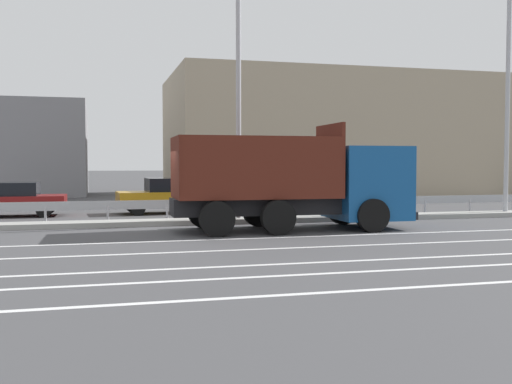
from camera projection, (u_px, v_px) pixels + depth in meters
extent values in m
plane|color=#424244|center=(178.00, 230.00, 19.07)|extent=(320.00, 320.00, 0.00)
cube|color=silver|center=(309.00, 236.00, 17.38)|extent=(55.88, 0.16, 0.01)
cube|color=silver|center=(337.00, 246.00, 15.33)|extent=(55.88, 0.16, 0.01)
cube|color=silver|center=(376.00, 260.00, 13.17)|extent=(55.88, 0.16, 0.01)
cube|color=silver|center=(405.00, 269.00, 11.96)|extent=(55.88, 0.16, 0.01)
cube|color=silver|center=(450.00, 285.00, 10.42)|extent=(55.88, 0.16, 0.01)
cube|color=gray|center=(172.00, 222.00, 20.71)|extent=(30.73, 1.10, 0.18)
cube|color=#9EA0A5|center=(167.00, 204.00, 22.02)|extent=(55.88, 0.04, 0.32)
cylinder|color=#ADADB2|center=(45.00, 215.00, 20.95)|extent=(0.09, 0.09, 0.62)
cylinder|color=#ADADB2|center=(108.00, 214.00, 21.50)|extent=(0.09, 0.09, 0.62)
cylinder|color=#ADADB2|center=(167.00, 213.00, 22.04)|extent=(0.09, 0.09, 0.62)
cylinder|color=#ADADB2|center=(224.00, 211.00, 22.58)|extent=(0.09, 0.09, 0.62)
cylinder|color=#ADADB2|center=(278.00, 210.00, 23.13)|extent=(0.09, 0.09, 0.62)
cylinder|color=#ADADB2|center=(329.00, 209.00, 23.67)|extent=(0.09, 0.09, 0.62)
cylinder|color=#ADADB2|center=(378.00, 208.00, 24.21)|extent=(0.09, 0.09, 0.62)
cylinder|color=#ADADB2|center=(425.00, 207.00, 24.76)|extent=(0.09, 0.09, 0.62)
cylinder|color=#ADADB2|center=(470.00, 206.00, 25.30)|extent=(0.09, 0.09, 0.62)
cube|color=#144C8C|center=(366.00, 183.00, 19.68)|extent=(2.30, 2.52, 2.36)
cube|color=black|center=(398.00, 170.00, 19.94)|extent=(0.06, 2.14, 0.88)
cube|color=black|center=(399.00, 213.00, 20.02)|extent=(0.14, 2.43, 0.24)
cube|color=black|center=(255.00, 206.00, 18.81)|extent=(5.29, 1.45, 0.53)
cube|color=#511E14|center=(255.00, 196.00, 18.79)|extent=(5.09, 2.46, 0.12)
cube|color=#511E14|center=(247.00, 165.00, 19.86)|extent=(5.06, 0.18, 1.77)
cube|color=#511E14|center=(265.00, 166.00, 17.64)|extent=(5.06, 0.18, 1.77)
cube|color=#511E14|center=(330.00, 159.00, 19.34)|extent=(0.14, 2.38, 2.22)
cube|color=#511E14|center=(176.00, 166.00, 18.15)|extent=(0.14, 2.38, 1.77)
cylinder|color=black|center=(342.00, 209.00, 20.83)|extent=(1.04, 0.34, 1.04)
cylinder|color=black|center=(372.00, 215.00, 18.47)|extent=(1.04, 0.34, 1.04)
cylinder|color=black|center=(258.00, 211.00, 20.10)|extent=(1.04, 0.34, 1.04)
cylinder|color=black|center=(278.00, 217.00, 17.74)|extent=(1.04, 0.34, 1.04)
cylinder|color=black|center=(204.00, 212.00, 19.65)|extent=(1.04, 0.34, 1.04)
cylinder|color=black|center=(217.00, 219.00, 17.29)|extent=(1.04, 0.34, 1.04)
cylinder|color=white|center=(352.00, 216.00, 22.43)|extent=(0.16, 0.16, 0.28)
cylinder|color=black|center=(352.00, 209.00, 22.42)|extent=(0.16, 0.16, 0.28)
cylinder|color=white|center=(352.00, 201.00, 22.41)|extent=(0.16, 0.16, 0.28)
cylinder|color=black|center=(352.00, 194.00, 22.39)|extent=(0.16, 0.16, 0.28)
cylinder|color=white|center=(352.00, 186.00, 22.38)|extent=(0.16, 0.16, 0.28)
cylinder|color=#1E4CB2|center=(352.00, 173.00, 22.35)|extent=(0.72, 0.03, 0.72)
cylinder|color=white|center=(352.00, 173.00, 22.35)|extent=(0.78, 0.02, 0.78)
cylinder|color=#ADADB2|center=(238.00, 98.00, 21.10)|extent=(0.18, 0.18, 8.88)
cylinder|color=#ADADB2|center=(508.00, 91.00, 24.08)|extent=(0.18, 0.18, 10.04)
cube|color=maroon|center=(13.00, 202.00, 23.92)|extent=(4.06, 1.90, 0.54)
cube|color=black|center=(16.00, 189.00, 23.93)|extent=(1.72, 1.64, 0.53)
cylinder|color=black|center=(44.00, 210.00, 23.39)|extent=(0.60, 0.21, 0.60)
cylinder|color=black|center=(48.00, 207.00, 25.08)|extent=(0.60, 0.21, 0.60)
cube|color=#B27A14|center=(163.00, 199.00, 25.41)|extent=(3.92, 2.07, 0.63)
cube|color=black|center=(166.00, 185.00, 25.42)|extent=(1.70, 1.70, 0.57)
cylinder|color=black|center=(138.00, 208.00, 24.23)|extent=(0.61, 0.24, 0.60)
cylinder|color=black|center=(133.00, 206.00, 25.87)|extent=(0.61, 0.24, 0.60)
cylinder|color=black|center=(195.00, 207.00, 24.98)|extent=(0.61, 0.24, 0.60)
cylinder|color=black|center=(186.00, 204.00, 26.62)|extent=(0.61, 0.24, 0.60)
cube|color=gray|center=(304.00, 196.00, 26.64)|extent=(4.42, 1.92, 0.72)
cube|color=black|center=(306.00, 183.00, 26.64)|extent=(1.88, 1.64, 0.45)
cylinder|color=black|center=(281.00, 206.00, 25.45)|extent=(0.61, 0.22, 0.60)
cylinder|color=black|center=(269.00, 204.00, 27.09)|extent=(0.61, 0.22, 0.60)
cylinder|color=black|center=(340.00, 205.00, 26.21)|extent=(0.61, 0.22, 0.60)
cylinder|color=black|center=(324.00, 203.00, 27.86)|extent=(0.61, 0.22, 0.60)
cube|color=tan|center=(330.00, 136.00, 42.48)|extent=(22.36, 12.11, 8.07)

